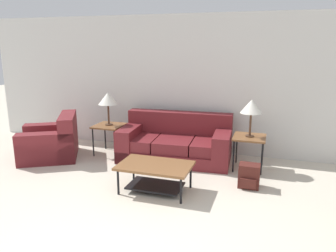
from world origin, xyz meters
TOP-DOWN VIEW (x-y plane):
  - wall_back at (0.00, 4.04)m, footprint 9.03×0.06m
  - couch at (-0.19, 3.43)m, footprint 2.03×1.11m
  - armchair at (-2.41, 2.81)m, footprint 1.33×1.33m
  - coffee_table at (-0.08, 2.03)m, footprint 1.03×0.65m
  - side_table_left at (-1.48, 3.33)m, footprint 0.52×0.54m
  - side_table_right at (1.11, 3.33)m, footprint 0.52×0.54m
  - table_lamp_left at (-1.48, 3.33)m, footprint 0.36×0.36m
  - table_lamp_right at (1.11, 3.33)m, footprint 0.36×0.36m
  - backpack at (1.19, 2.57)m, footprint 0.30×0.30m

SIDE VIEW (x-z plane):
  - backpack at x=1.19m, z-range 0.00..0.35m
  - armchair at x=-2.41m, z-range -0.12..0.68m
  - couch at x=-0.19m, z-range -0.12..0.70m
  - coffee_table at x=-0.08m, z-range 0.10..0.50m
  - side_table_left at x=-1.48m, z-range 0.23..0.79m
  - side_table_right at x=1.11m, z-range 0.23..0.79m
  - table_lamp_left at x=-1.48m, z-range 0.75..1.37m
  - table_lamp_right at x=1.11m, z-range 0.75..1.37m
  - wall_back at x=0.00m, z-range 0.00..2.60m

